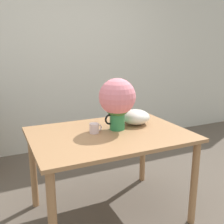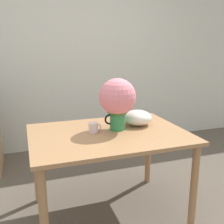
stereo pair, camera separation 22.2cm
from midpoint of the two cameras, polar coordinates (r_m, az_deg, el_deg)
The scene contains 6 objects.
ground_plane at distance 2.48m, azimuth 5.83°, elevation -22.50°, with size 12.00×12.00×0.00m, color brown.
wall_back at distance 3.82m, azimuth -6.05°, elevation 11.45°, with size 8.00×0.05×2.60m.
table at distance 2.23m, azimuth 2.12°, elevation -7.02°, with size 1.30×0.93×0.77m.
flower_vase at distance 2.22m, azimuth 4.07°, elevation 2.55°, with size 0.31×0.31×0.45m.
coffee_mug at distance 2.19m, azimuth -1.13°, elevation -3.47°, with size 0.11×0.08×0.08m.
white_bowl at distance 2.42m, azimuth 8.20°, elevation -1.25°, with size 0.27×0.27×0.14m.
Camera 2 is at (-0.76, -1.83, 1.48)m, focal length 42.00 mm.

